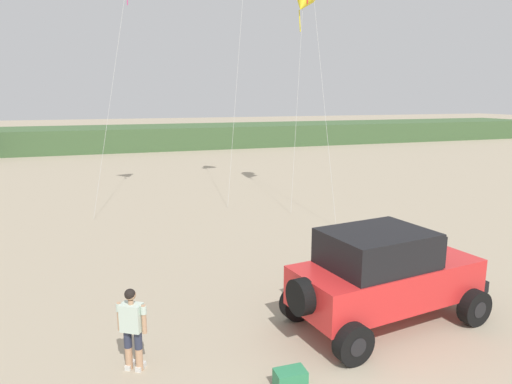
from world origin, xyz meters
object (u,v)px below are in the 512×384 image
(jeep, at_px, (385,274))
(person_watching, at_px, (132,325))
(cooler_box, at_px, (290,380))
(kite_yellow_diamond, at_px, (303,3))

(jeep, bearing_deg, person_watching, -179.40)
(cooler_box, bearing_deg, kite_yellow_diamond, 65.95)
(person_watching, distance_m, cooler_box, 3.12)
(cooler_box, height_order, kite_yellow_diamond, kite_yellow_diamond)
(jeep, relative_size, kite_yellow_diamond, 0.49)
(kite_yellow_diamond, bearing_deg, jeep, -105.61)
(kite_yellow_diamond, bearing_deg, cooler_box, -114.89)
(cooler_box, xyz_separation_m, kite_yellow_diamond, (6.45, 13.91, 9.24))
(jeep, height_order, kite_yellow_diamond, kite_yellow_diamond)
(jeep, distance_m, kite_yellow_diamond, 15.19)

